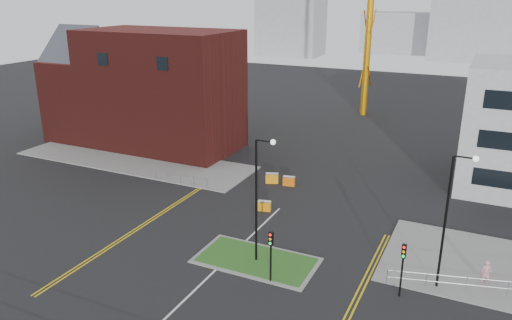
# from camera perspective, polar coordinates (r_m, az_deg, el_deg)

# --- Properties ---
(ground) EXTENTS (200.00, 200.00, 0.00)m
(ground) POSITION_cam_1_polar(r_m,az_deg,el_deg) (31.35, -10.05, -17.16)
(ground) COLOR black
(ground) RESTS_ON ground
(pavement_left) EXTENTS (28.00, 8.00, 0.12)m
(pavement_left) POSITION_cam_1_polar(r_m,az_deg,el_deg) (58.08, -13.78, -0.01)
(pavement_left) COLOR slate
(pavement_left) RESTS_ON ground
(island_kerb) EXTENTS (8.60, 4.60, 0.08)m
(island_kerb) POSITION_cam_1_polar(r_m,az_deg,el_deg) (36.22, 0.02, -11.40)
(island_kerb) COLOR slate
(island_kerb) RESTS_ON ground
(grass_island) EXTENTS (8.00, 4.00, 0.12)m
(grass_island) POSITION_cam_1_polar(r_m,az_deg,el_deg) (36.21, 0.02, -11.37)
(grass_island) COLOR #25551C
(grass_island) RESTS_ON ground
(brick_building) EXTENTS (24.20, 10.07, 14.24)m
(brick_building) POSITION_cam_1_polar(r_m,az_deg,el_deg) (62.73, -12.97, 7.86)
(brick_building) COLOR #461411
(brick_building) RESTS_ON ground
(streetlamp_island) EXTENTS (1.46, 0.36, 9.18)m
(streetlamp_island) POSITION_cam_1_polar(r_m,az_deg,el_deg) (33.75, 0.36, -3.57)
(streetlamp_island) COLOR black
(streetlamp_island) RESTS_ON ground
(streetlamp_right_near) EXTENTS (1.46, 0.36, 9.18)m
(streetlamp_right_near) POSITION_cam_1_polar(r_m,az_deg,el_deg) (32.91, 21.32, -5.55)
(streetlamp_right_near) COLOR black
(streetlamp_right_near) RESTS_ON ground
(traffic_light_island) EXTENTS (0.28, 0.33, 3.65)m
(traffic_light_island) POSITION_cam_1_polar(r_m,az_deg,el_deg) (32.66, 1.70, -9.93)
(traffic_light_island) COLOR black
(traffic_light_island) RESTS_ON ground
(traffic_light_right) EXTENTS (0.28, 0.33, 3.65)m
(traffic_light_right) POSITION_cam_1_polar(r_m,az_deg,el_deg) (32.51, 16.45, -10.92)
(traffic_light_right) COLOR black
(traffic_light_right) RESTS_ON ground
(railing_left) EXTENTS (6.05, 0.05, 1.10)m
(railing_left) POSITION_cam_1_polar(r_m,az_deg,el_deg) (49.70, -8.60, -2.04)
(railing_left) COLOR gray
(railing_left) RESTS_ON ground
(centre_line) EXTENTS (0.15, 30.00, 0.01)m
(centre_line) POSITION_cam_1_polar(r_m,az_deg,el_deg) (32.68, -7.97, -15.38)
(centre_line) COLOR silver
(centre_line) RESTS_ON ground
(yellow_left_a) EXTENTS (0.12, 24.00, 0.01)m
(yellow_left_a) POSITION_cam_1_polar(r_m,az_deg,el_deg) (42.98, -12.26, -6.79)
(yellow_left_a) COLOR gold
(yellow_left_a) RESTS_ON ground
(yellow_left_b) EXTENTS (0.12, 24.00, 0.01)m
(yellow_left_b) POSITION_cam_1_polar(r_m,az_deg,el_deg) (42.81, -11.94, -6.88)
(yellow_left_b) COLOR gold
(yellow_left_b) RESTS_ON ground
(yellow_right_a) EXTENTS (0.12, 20.00, 0.01)m
(yellow_right_a) POSITION_cam_1_polar(r_m,az_deg,el_deg) (32.55, 10.91, -15.72)
(yellow_right_a) COLOR gold
(yellow_right_a) RESTS_ON ground
(yellow_right_b) EXTENTS (0.12, 20.00, 0.01)m
(yellow_right_b) POSITION_cam_1_polar(r_m,az_deg,el_deg) (32.49, 11.44, -15.82)
(yellow_right_b) COLOR gold
(yellow_right_b) RESTS_ON ground
(skyline_a) EXTENTS (18.00, 12.00, 22.00)m
(skyline_a) POSITION_cam_1_polar(r_m,az_deg,el_deg) (151.00, 4.03, 16.03)
(skyline_a) COLOR gray
(skyline_a) RESTS_ON ground
(skyline_b) EXTENTS (24.00, 12.00, 16.00)m
(skyline_b) POSITION_cam_1_polar(r_m,az_deg,el_deg) (150.72, 24.00, 13.37)
(skyline_b) COLOR gray
(skyline_b) RESTS_ON ground
(skyline_d) EXTENTS (30.00, 12.00, 12.00)m
(skyline_d) POSITION_cam_1_polar(r_m,az_deg,el_deg) (162.44, 17.58, 13.66)
(skyline_d) COLOR gray
(skyline_d) RESTS_ON ground
(pedestrian) EXTENTS (0.69, 0.53, 1.71)m
(pedestrian) POSITION_cam_1_polar(r_m,az_deg,el_deg) (36.47, 24.80, -11.63)
(pedestrian) COLOR pink
(pedestrian) RESTS_ON ground
(barrier_left) EXTENTS (1.32, 0.83, 1.06)m
(barrier_left) POSITION_cam_1_polar(r_m,az_deg,el_deg) (49.70, 1.84, -2.04)
(barrier_left) COLOR orange
(barrier_left) RESTS_ON ground
(barrier_mid) EXTENTS (1.22, 0.60, 0.99)m
(barrier_mid) POSITION_cam_1_polar(r_m,az_deg,el_deg) (49.15, 3.78, -2.37)
(barrier_mid) COLOR orange
(barrier_mid) RESTS_ON ground
(barrier_right) EXTENTS (1.17, 0.60, 0.94)m
(barrier_right) POSITION_cam_1_polar(r_m,az_deg,el_deg) (43.60, 0.98, -5.22)
(barrier_right) COLOR orange
(barrier_right) RESTS_ON ground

